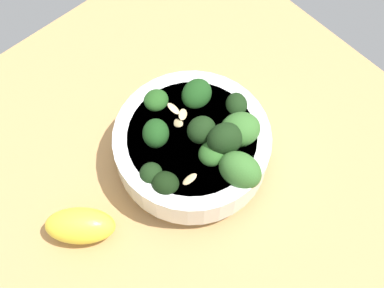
{
  "coord_description": "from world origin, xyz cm",
  "views": [
    {
      "loc": [
        -17.71,
        14.07,
        57.04
      ],
      "look_at": [
        3.25,
        -4.82,
        4.0
      ],
      "focal_mm": 47.92,
      "sensor_mm": 36.0,
      "label": 1
    }
  ],
  "objects": [
    {
      "name": "ground_plane",
      "position": [
        0.0,
        0.0,
        -2.42
      ],
      "size": [
        66.49,
        66.49,
        4.84
      ],
      "primitive_type": "cube",
      "color": "tan"
    },
    {
      "name": "bowl_of_broccoli",
      "position": [
        2.91,
        -5.07,
        4.19
      ],
      "size": [
        19.35,
        18.27,
        9.75
      ],
      "color": "white",
      "rests_on": "ground_plane"
    },
    {
      "name": "lemon_wedge",
      "position": [
        4.69,
        10.76,
        2.07
      ],
      "size": [
        8.44,
        8.65,
        4.15
      ],
      "primitive_type": "ellipsoid",
      "rotation": [
        0.0,
        0.0,
        0.82
      ],
      "color": "yellow",
      "rests_on": "ground_plane"
    }
  ]
}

